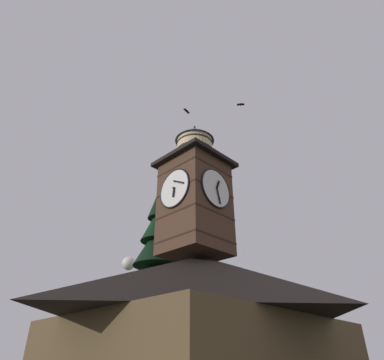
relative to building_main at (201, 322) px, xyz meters
The scene contains 6 objects.
building_main is the anchor object (origin of this frame).
clock_tower 7.42m from the building_main, 40.78° to the right, with size 4.02×4.02×9.15m.
pine_tree_behind 5.65m from the building_main, 101.80° to the right, with size 5.77×5.77×13.88m.
moon 38.12m from the building_main, 118.34° to the right, with size 2.09×2.09×2.09m.
flying_bird_high 15.60m from the building_main, 109.31° to the right, with size 0.67×0.29×0.14m.
flying_bird_low 15.01m from the building_main, 138.65° to the left, with size 0.47×0.53×0.15m.
Camera 1 is at (11.93, 9.90, 1.51)m, focal length 31.69 mm.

